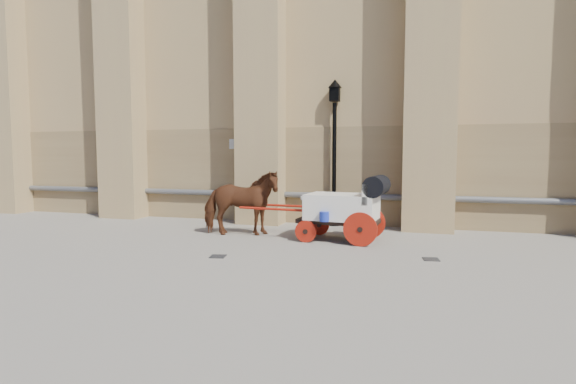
% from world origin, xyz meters
% --- Properties ---
extents(ground, '(90.00, 90.00, 0.00)m').
position_xyz_m(ground, '(0.00, 0.00, 0.00)').
color(ground, slate).
rests_on(ground, ground).
extents(horse, '(2.23, 1.39, 1.74)m').
position_xyz_m(horse, '(-0.81, 1.45, 0.87)').
color(horse, '#5B2E1B').
rests_on(horse, ground).
extents(carriage, '(3.85, 1.40, 1.65)m').
position_xyz_m(carriage, '(2.03, 1.47, 0.89)').
color(carriage, black).
rests_on(carriage, ground).
extents(street_lamp, '(0.41, 0.41, 4.39)m').
position_xyz_m(street_lamp, '(1.28, 3.80, 2.35)').
color(street_lamp, black).
rests_on(street_lamp, ground).
extents(drain_grate_near, '(0.38, 0.38, 0.01)m').
position_xyz_m(drain_grate_near, '(-0.32, -1.03, 0.01)').
color(drain_grate_near, black).
rests_on(drain_grate_near, ground).
extents(drain_grate_far, '(0.36, 0.36, 0.01)m').
position_xyz_m(drain_grate_far, '(4.02, -0.04, 0.01)').
color(drain_grate_far, black).
rests_on(drain_grate_far, ground).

